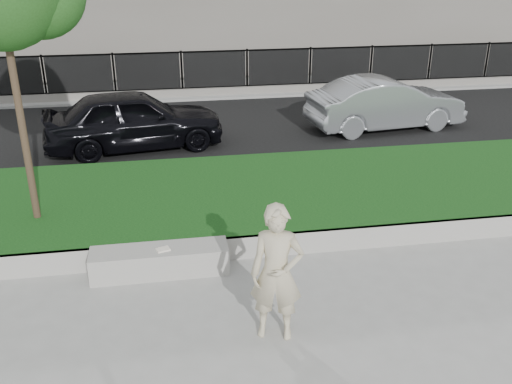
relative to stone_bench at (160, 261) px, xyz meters
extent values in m
plane|color=gray|center=(1.54, -0.80, -0.22)|extent=(90.00, 90.00, 0.00)
cube|color=black|center=(1.54, 2.20, -0.02)|extent=(34.00, 4.00, 0.40)
cube|color=gray|center=(1.54, 0.24, -0.02)|extent=(34.00, 0.08, 0.40)
cube|color=black|center=(1.54, 7.70, -0.20)|extent=(34.00, 7.00, 0.04)
cube|color=gray|center=(1.54, 12.20, -0.16)|extent=(34.00, 3.00, 0.12)
cube|color=slate|center=(1.54, 11.20, 0.02)|extent=(32.00, 0.30, 0.24)
cube|color=black|center=(1.54, 11.20, 0.65)|extent=(32.00, 0.04, 1.50)
cube|color=black|center=(1.54, 11.20, 1.35)|extent=(32.00, 0.05, 0.05)
cube|color=black|center=(1.54, 11.20, 0.15)|extent=(32.00, 0.05, 0.05)
cube|color=gray|center=(0.00, 0.00, 0.00)|extent=(2.14, 0.54, 0.44)
imported|color=beige|center=(1.49, -1.82, 0.72)|extent=(0.78, 0.62, 1.88)
cube|color=white|center=(0.06, -0.05, 0.23)|extent=(0.24, 0.20, 0.02)
cylinder|color=#38281C|center=(-2.09, 1.59, 2.76)|extent=(0.12, 0.12, 5.16)
imported|color=black|center=(-0.51, 6.16, 0.57)|extent=(4.62, 2.41, 1.50)
imported|color=#94979C|center=(6.33, 6.73, 0.53)|extent=(4.48, 2.04, 1.43)
camera|label=1|loc=(0.18, -7.93, 4.54)|focal=40.00mm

